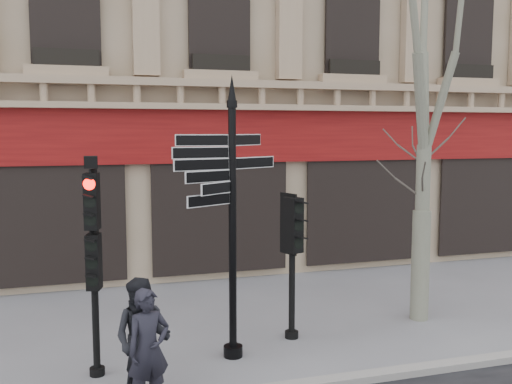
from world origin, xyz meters
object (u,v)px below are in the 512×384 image
pedestrian_a (149,349)px  traffic_signal_main (93,239)px  pedestrian_b (143,339)px  fingerpost (232,170)px  plane_tree (428,15)px  traffic_signal_secondary (292,240)px

pedestrian_a → traffic_signal_main: bearing=98.9°
pedestrian_a → pedestrian_b: (-0.05, 0.31, 0.03)m
fingerpost → traffic_signal_main: 2.39m
traffic_signal_main → pedestrian_a: 1.94m
pedestrian_a → fingerpost: bearing=24.2°
traffic_signal_main → plane_tree: size_ratio=0.40×
fingerpost → plane_tree: (4.02, 0.76, 2.80)m
traffic_signal_secondary → plane_tree: bearing=-13.3°
traffic_signal_main → pedestrian_a: size_ratio=2.04×
fingerpost → traffic_signal_main: (-2.18, -0.10, -0.98)m
pedestrian_a → pedestrian_b: 0.32m
pedestrian_b → fingerpost: bearing=60.6°
pedestrian_b → plane_tree: bearing=44.4°
fingerpost → pedestrian_b: (-1.57, -1.07, -2.24)m
traffic_signal_main → pedestrian_b: 1.71m
traffic_signal_main → traffic_signal_secondary: traffic_signal_main is taller
traffic_signal_secondary → pedestrian_a: traffic_signal_secondary is taller
traffic_signal_secondary → pedestrian_b: (-2.80, -1.60, -0.93)m
traffic_signal_secondary → pedestrian_a: size_ratio=1.56×
traffic_signal_secondary → plane_tree: size_ratio=0.31×
traffic_signal_secondary → pedestrian_a: (-2.76, -1.91, -0.97)m
traffic_signal_main → pedestrian_a: bearing=-48.7°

